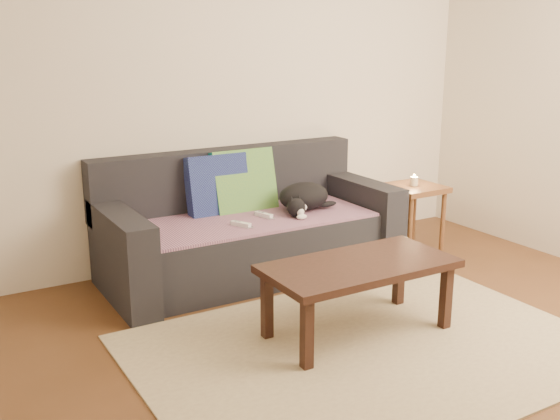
{
  "coord_description": "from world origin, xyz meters",
  "views": [
    {
      "loc": [
        -2.09,
        -2.45,
        1.69
      ],
      "look_at": [
        0.05,
        1.2,
        0.55
      ],
      "focal_mm": 42.0,
      "sensor_mm": 36.0,
      "label": 1
    }
  ],
  "objects_px": {
    "wii_remote_b": "(264,215)",
    "wii_remote_a": "(241,224)",
    "sofa": "(248,232)",
    "cat": "(303,197)",
    "side_table": "(413,197)",
    "coffee_table": "(359,272)"
  },
  "relations": [
    {
      "from": "cat",
      "to": "coffee_table",
      "type": "height_order",
      "value": "cat"
    },
    {
      "from": "sofa",
      "to": "coffee_table",
      "type": "xyz_separation_m",
      "value": [
        0.07,
        -1.23,
        0.07
      ]
    },
    {
      "from": "wii_remote_a",
      "to": "side_table",
      "type": "height_order",
      "value": "side_table"
    },
    {
      "from": "wii_remote_b",
      "to": "coffee_table",
      "type": "xyz_separation_m",
      "value": [
        0.0,
        -1.1,
        -0.07
      ]
    },
    {
      "from": "side_table",
      "to": "cat",
      "type": "bearing_deg",
      "value": 174.54
    },
    {
      "from": "side_table",
      "to": "coffee_table",
      "type": "height_order",
      "value": "side_table"
    },
    {
      "from": "sofa",
      "to": "side_table",
      "type": "relative_size",
      "value": 3.95
    },
    {
      "from": "cat",
      "to": "coffee_table",
      "type": "bearing_deg",
      "value": -114.71
    },
    {
      "from": "sofa",
      "to": "wii_remote_b",
      "type": "bearing_deg",
      "value": -64.46
    },
    {
      "from": "cat",
      "to": "wii_remote_a",
      "type": "distance_m",
      "value": 0.61
    },
    {
      "from": "sofa",
      "to": "cat",
      "type": "height_order",
      "value": "sofa"
    },
    {
      "from": "wii_remote_b",
      "to": "side_table",
      "type": "relative_size",
      "value": 0.28
    },
    {
      "from": "wii_remote_b",
      "to": "wii_remote_a",
      "type": "bearing_deg",
      "value": 100.39
    },
    {
      "from": "cat",
      "to": "side_table",
      "type": "distance_m",
      "value": 0.99
    },
    {
      "from": "sofa",
      "to": "wii_remote_b",
      "type": "distance_m",
      "value": 0.2
    },
    {
      "from": "cat",
      "to": "side_table",
      "type": "xyz_separation_m",
      "value": [
        0.98,
        -0.09,
        -0.1
      ]
    },
    {
      "from": "cat",
      "to": "coffee_table",
      "type": "relative_size",
      "value": 0.43
    },
    {
      "from": "side_table",
      "to": "wii_remote_b",
      "type": "bearing_deg",
      "value": 176.54
    },
    {
      "from": "cat",
      "to": "wii_remote_b",
      "type": "xyz_separation_m",
      "value": [
        -0.34,
        -0.01,
        -0.08
      ]
    },
    {
      "from": "cat",
      "to": "side_table",
      "type": "relative_size",
      "value": 0.88
    },
    {
      "from": "sofa",
      "to": "coffee_table",
      "type": "height_order",
      "value": "sofa"
    },
    {
      "from": "sofa",
      "to": "wii_remote_b",
      "type": "height_order",
      "value": "sofa"
    }
  ]
}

